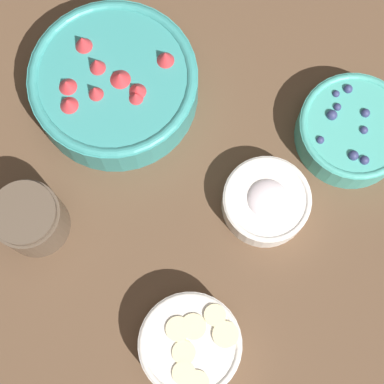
{
  "coord_description": "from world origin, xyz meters",
  "views": [
    {
      "loc": [
        -0.09,
        -0.21,
        0.88
      ],
      "look_at": [
        0.04,
        -0.05,
        0.04
      ],
      "focal_mm": 60.0,
      "sensor_mm": 36.0,
      "label": 1
    }
  ],
  "objects_px": {
    "bowl_blueberries": "(353,130)",
    "bowl_strawberries": "(114,84)",
    "bowl_cream": "(266,201)",
    "jar_chocolate": "(31,220)",
    "bowl_bananas": "(190,345)"
  },
  "relations": [
    {
      "from": "bowl_blueberries",
      "to": "bowl_strawberries",
      "type": "bearing_deg",
      "value": 129.83
    },
    {
      "from": "bowl_blueberries",
      "to": "bowl_cream",
      "type": "height_order",
      "value": "bowl_blueberries"
    },
    {
      "from": "bowl_blueberries",
      "to": "bowl_cream",
      "type": "distance_m",
      "value": 0.16
    },
    {
      "from": "jar_chocolate",
      "to": "bowl_cream",
      "type": "bearing_deg",
      "value": -33.97
    },
    {
      "from": "bowl_strawberries",
      "to": "bowl_blueberries",
      "type": "relative_size",
      "value": 1.52
    },
    {
      "from": "bowl_blueberries",
      "to": "bowl_bananas",
      "type": "height_order",
      "value": "bowl_blueberries"
    },
    {
      "from": "bowl_cream",
      "to": "bowl_strawberries",
      "type": "bearing_deg",
      "value": 102.51
    },
    {
      "from": "bowl_blueberries",
      "to": "jar_chocolate",
      "type": "height_order",
      "value": "jar_chocolate"
    },
    {
      "from": "bowl_strawberries",
      "to": "bowl_bananas",
      "type": "xyz_separation_m",
      "value": [
        -0.14,
        -0.35,
        -0.01
      ]
    },
    {
      "from": "jar_chocolate",
      "to": "bowl_bananas",
      "type": "bearing_deg",
      "value": -76.49
    },
    {
      "from": "bowl_strawberries",
      "to": "bowl_bananas",
      "type": "height_order",
      "value": "bowl_strawberries"
    },
    {
      "from": "bowl_cream",
      "to": "jar_chocolate",
      "type": "bearing_deg",
      "value": 146.03
    },
    {
      "from": "bowl_blueberries",
      "to": "bowl_bananas",
      "type": "relative_size",
      "value": 1.18
    },
    {
      "from": "bowl_blueberries",
      "to": "bowl_cream",
      "type": "xyz_separation_m",
      "value": [
        -0.16,
        -0.0,
        -0.0
      ]
    },
    {
      "from": "bowl_blueberries",
      "to": "jar_chocolate",
      "type": "relative_size",
      "value": 1.7
    }
  ]
}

